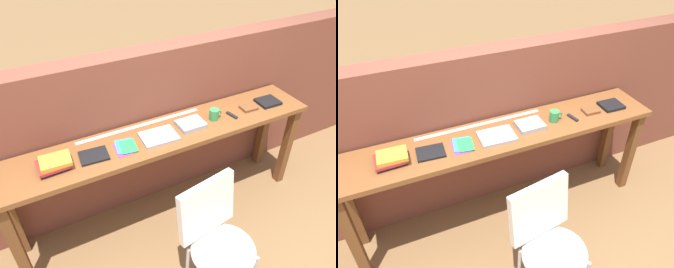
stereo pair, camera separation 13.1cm
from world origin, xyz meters
TOP-DOWN VIEW (x-y plane):
  - ground_plane at (0.00, 0.00)m, footprint 40.00×40.00m
  - brick_wall_back at (0.00, 0.64)m, footprint 6.00×0.20m
  - sideboard at (0.00, 0.30)m, footprint 2.50×0.44m
  - chair_white_moulded at (0.00, -0.45)m, footprint 0.50×0.52m
  - book_stack_leftmost at (-0.82, 0.28)m, footprint 0.23×0.17m
  - magazine_cycling at (-0.56, 0.27)m, footprint 0.21×0.17m
  - pamphlet_pile_colourful at (-0.33, 0.27)m, footprint 0.17×0.19m
  - book_open_centre at (-0.07, 0.27)m, footprint 0.28×0.21m
  - book_grey_hardcover at (0.22, 0.29)m, footprint 0.21×0.17m
  - mug at (0.43, 0.29)m, footprint 0.11×0.08m
  - multitool_folded at (0.58, 0.26)m, footprint 0.04×0.11m
  - leather_journal_brown at (0.77, 0.28)m, footprint 0.14×0.11m
  - book_repair_rightmost at (0.98, 0.28)m, footprint 0.19×0.17m
  - ruler_metal_back_edge at (-0.13, 0.47)m, footprint 1.02×0.03m

SIDE VIEW (x-z plane):
  - ground_plane at x=0.00m, z-range 0.00..0.00m
  - chair_white_moulded at x=0.00m, z-range 0.08..0.97m
  - brick_wall_back at x=0.00m, z-range 0.00..1.41m
  - sideboard at x=0.00m, z-range 0.30..1.18m
  - ruler_metal_back_edge at x=-0.13m, z-range 0.88..0.88m
  - pamphlet_pile_colourful at x=-0.33m, z-range 0.88..0.89m
  - multitool_folded at x=0.58m, z-range 0.88..0.90m
  - magazine_cycling at x=-0.56m, z-range 0.88..0.90m
  - book_open_centre at x=-0.07m, z-range 0.88..0.90m
  - leather_journal_brown at x=0.77m, z-range 0.88..0.90m
  - book_repair_rightmost at x=0.98m, z-range 0.88..0.90m
  - book_grey_hardcover at x=0.22m, z-range 0.88..0.92m
  - book_stack_leftmost at x=-0.82m, z-range 0.88..0.95m
  - mug at x=0.43m, z-range 0.88..0.97m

